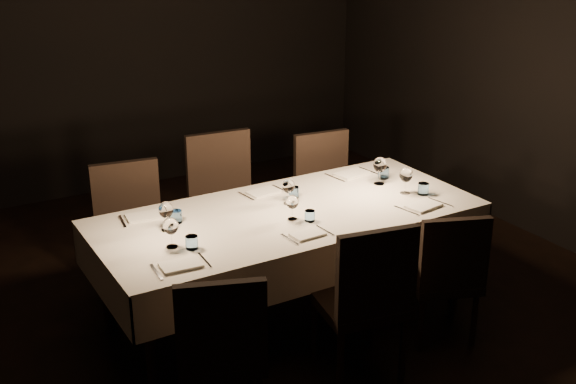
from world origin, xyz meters
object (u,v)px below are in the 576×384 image
chair_far_right (327,188)px  chair_near_left (221,346)px  chair_far_left (131,227)px  chair_near_right (446,271)px  chair_near_center (366,295)px  chair_far_center (226,198)px  dining_table (288,222)px

chair_far_right → chair_near_left: bearing=-130.3°
chair_near_left → chair_far_right: bearing=-116.6°
chair_far_left → chair_far_right: bearing=7.4°
chair_near_right → chair_near_center: bearing=26.5°
chair_far_center → chair_near_right: bearing=-60.8°
chair_near_left → chair_far_left: 1.63m
chair_near_left → dining_table: bearing=-116.3°
dining_table → chair_far_left: (-0.81, 0.78, -0.15)m
chair_far_left → chair_far_right: (1.61, -0.03, -0.01)m
chair_far_center → chair_far_right: 0.84m
dining_table → chair_near_center: (0.02, -0.84, -0.14)m
chair_near_left → chair_near_right: bearing=-157.2°
chair_near_left → chair_near_right: 1.59m
chair_far_left → chair_near_left: bearing=-84.3°
dining_table → chair_far_left: 1.13m
chair_near_center → chair_near_right: bearing=-164.6°
chair_near_center → chair_far_left: 1.82m
chair_near_center → chair_far_right: (0.77, 1.58, -0.01)m
chair_near_left → chair_near_center: (0.92, 0.02, 0.03)m
chair_near_left → chair_far_center: chair_far_center is taller
chair_near_center → chair_near_left: bearing=11.0°
dining_table → chair_near_right: chair_near_right is taller
chair_near_right → chair_near_left: bearing=24.0°
chair_near_right → chair_far_center: size_ratio=0.85×
chair_near_left → chair_far_center: 1.93m
dining_table → chair_far_right: chair_far_right is taller
dining_table → chair_far_center: size_ratio=2.39×
chair_near_left → chair_near_right: size_ratio=1.05×
dining_table → chair_near_center: bearing=-88.3°
chair_near_right → chair_far_center: chair_far_center is taller
chair_far_right → chair_far_left: bearing=-174.9°
dining_table → chair_near_left: size_ratio=2.69×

